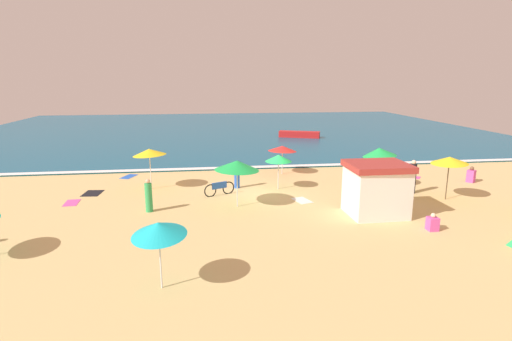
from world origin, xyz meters
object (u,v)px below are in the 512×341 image
beach_umbrella_1 (282,149)px  beachgoer_1 (149,196)px  beachgoer_2 (471,175)px  beachgoer_4 (433,223)px  beachgoer_0 (237,175)px  beach_umbrella_8 (379,152)px  beachgoer_5 (412,178)px  small_boat_0 (299,134)px  beach_umbrella_2 (237,165)px  beach_umbrella_6 (149,152)px  beach_umbrella_4 (159,229)px  parked_bicycle (219,188)px  beach_umbrella_5 (278,158)px  beach_umbrella_7 (450,160)px  lifeguard_cabana (376,189)px

beach_umbrella_1 → beachgoer_1: beach_umbrella_1 is taller
beach_umbrella_1 → beachgoer_2: beach_umbrella_1 is taller
beachgoer_4 → beachgoer_0: bearing=134.1°
beach_umbrella_8 → beachgoer_4: bearing=-95.2°
beachgoer_2 → beachgoer_1: bearing=-170.7°
beachgoer_5 → small_boat_0: beachgoer_5 is taller
beach_umbrella_2 → beachgoer_5: beach_umbrella_2 is taller
beach_umbrella_6 → beach_umbrella_4: bearing=-82.0°
beach_umbrella_1 → parked_bicycle: (-4.35, -4.42, -1.34)m
beach_umbrella_5 → beach_umbrella_8: 5.86m
beachgoer_1 → beachgoer_2: beachgoer_1 is taller
beachgoer_4 → beach_umbrella_2: bearing=151.2°
beachgoer_4 → small_boat_0: bearing=88.5°
beach_umbrella_7 → beachgoer_0: (-10.71, 3.72, -1.34)m
beach_umbrella_8 → beachgoer_2: size_ratio=2.45×
parked_bicycle → beachgoer_2: (15.40, 0.76, 0.04)m
beach_umbrella_4 → beachgoer_5: size_ratio=1.19×
beachgoer_2 → beachgoer_5: bearing=-159.9°
beachgoer_0 → beachgoer_1: beachgoer_1 is taller
beach_umbrella_5 → beachgoer_4: beach_umbrella_5 is taller
beach_umbrella_7 → beachgoer_0: bearing=160.8°
beach_umbrella_1 → beach_umbrella_8: bearing=-38.8°
lifeguard_cabana → beach_umbrella_1: bearing=107.5°
beach_umbrella_5 → small_boat_0: 20.13m
beach_umbrella_8 → beachgoer_1: bearing=-167.6°
beachgoer_2 → beach_umbrella_1: bearing=161.7°
beach_umbrella_4 → beachgoer_4: (10.83, 3.36, -1.60)m
beach_umbrella_6 → beachgoer_4: 15.05m
beach_umbrella_5 → beachgoer_1: beach_umbrella_5 is taller
beach_umbrella_2 → beachgoer_1: 4.46m
beach_umbrella_1 → beach_umbrella_6: size_ratio=1.06×
beach_umbrella_2 → beach_umbrella_4: size_ratio=1.07×
beach_umbrella_2 → beach_umbrella_5: beach_umbrella_2 is taller
beach_umbrella_2 → small_boat_0: bearing=69.0°
lifeguard_cabana → beachgoer_5: size_ratio=1.45×
beachgoer_0 → beachgoer_4: 10.84m
beach_umbrella_2 → beachgoer_1: bearing=-177.1°
lifeguard_cabana → parked_bicycle: bearing=149.4°
parked_bicycle → beach_umbrella_6: bearing=154.6°
beachgoer_1 → beach_umbrella_4: bearing=-80.5°
beachgoer_2 → beachgoer_4: beachgoer_2 is taller
beach_umbrella_4 → beach_umbrella_1: bearing=65.2°
beach_umbrella_2 → beachgoer_2: size_ratio=2.41×
beachgoer_0 → beachgoer_2: 14.34m
beach_umbrella_2 → beach_umbrella_4: bearing=-111.4°
beach_umbrella_7 → beachgoer_2: size_ratio=2.36×
beach_umbrella_6 → beachgoer_0: (4.92, -0.46, -1.39)m
beach_umbrella_2 → beach_umbrella_8: (8.46, 2.58, -0.01)m
beach_umbrella_7 → beachgoer_4: bearing=-128.0°
beach_umbrella_1 → parked_bicycle: 6.34m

